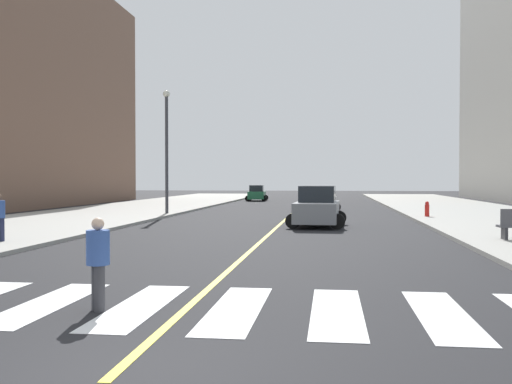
% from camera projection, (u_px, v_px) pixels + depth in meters
% --- Properties ---
extents(ground_plane, '(220.00, 220.00, 0.00)m').
position_uv_depth(ground_plane, '(104.00, 383.00, 6.74)').
color(ground_plane, black).
extents(sidewalk_kerb_west, '(10.00, 120.00, 0.15)m').
position_uv_depth(sidewalk_kerb_west, '(20.00, 226.00, 28.11)').
color(sidewalk_kerb_west, '#9E9B93').
rests_on(sidewalk_kerb_west, ground).
extents(crosswalk_paint, '(13.50, 4.00, 0.01)m').
position_uv_depth(crosswalk_paint, '(188.00, 307.00, 10.70)').
color(crosswalk_paint, silver).
rests_on(crosswalk_paint, ground).
extents(lane_divider_paint, '(0.16, 80.00, 0.01)m').
position_uv_depth(lane_divider_paint, '(298.00, 208.00, 46.41)').
color(lane_divider_paint, yellow).
rests_on(lane_divider_paint, ground).
extents(car_green_nearest, '(2.45, 3.82, 1.67)m').
position_uv_depth(car_green_nearest, '(257.00, 194.00, 62.54)').
color(car_green_nearest, '#236B42').
rests_on(car_green_nearest, ground).
extents(car_gray_second, '(2.93, 4.57, 2.00)m').
position_uv_depth(car_gray_second, '(317.00, 208.00, 28.86)').
color(car_gray_second, slate).
rests_on(car_gray_second, ground).
extents(car_white_third, '(2.47, 3.92, 1.74)m').
position_uv_depth(car_white_third, '(324.00, 199.00, 43.90)').
color(car_white_third, silver).
rests_on(car_white_third, ground).
extents(pedestrian_crossing, '(0.41, 0.41, 1.66)m').
position_uv_depth(pedestrian_crossing, '(98.00, 260.00, 10.41)').
color(pedestrian_crossing, '#38383D').
rests_on(pedestrian_crossing, ground).
extents(fire_hydrant, '(0.26, 0.26, 0.89)m').
position_uv_depth(fire_hydrant, '(427.00, 209.00, 34.29)').
color(fire_hydrant, red).
rests_on(fire_hydrant, sidewalk_kerb_east).
extents(street_lamp, '(0.44, 0.44, 7.85)m').
position_uv_depth(street_lamp, '(167.00, 141.00, 37.48)').
color(street_lamp, '#38383D').
rests_on(street_lamp, sidewalk_kerb_west).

